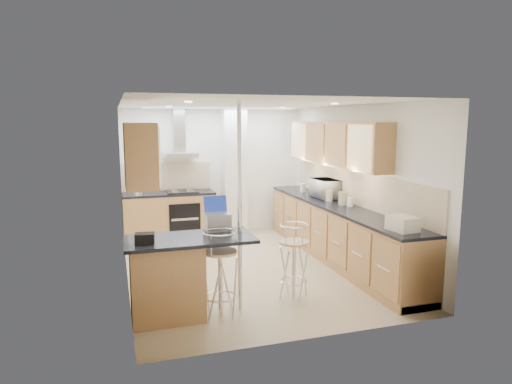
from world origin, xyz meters
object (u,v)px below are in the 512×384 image
object	(u,v)px
laptop	(217,222)
microwave	(327,189)
bar_stool_end	(294,261)
bread_bin	(402,224)
bar_stool_near	(220,273)

from	to	relation	value
laptop	microwave	bearing A→B (deg)	35.89
bar_stool_end	bread_bin	distance (m)	1.43
bar_stool_near	microwave	bearing A→B (deg)	30.61
laptop	bread_bin	distance (m)	2.28
bar_stool_end	bread_bin	size ratio (longest dim) A/B	2.86
laptop	bar_stool_near	world-z (taller)	laptop
microwave	bread_bin	bearing A→B (deg)	173.64
microwave	bread_bin	world-z (taller)	microwave
laptop	bar_stool_near	xyz separation A→B (m)	(-0.05, -0.35, -0.53)
bar_stool_end	bar_stool_near	bearing A→B (deg)	124.98
microwave	bar_stool_near	size ratio (longest dim) A/B	0.59
microwave	bread_bin	size ratio (longest dim) A/B	1.75
laptop	bread_bin	bearing A→B (deg)	-17.99
laptop	bar_stool_near	distance (m)	0.64
microwave	laptop	bearing A→B (deg)	125.54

